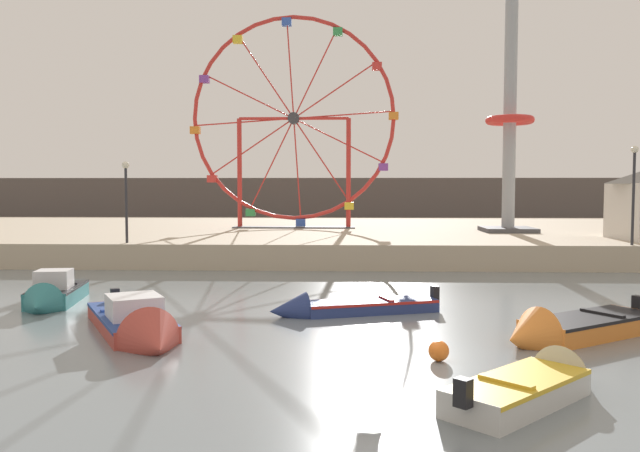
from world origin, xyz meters
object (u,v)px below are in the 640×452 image
object	(u,v)px
motorboat_orange_hull	(567,329)
mooring_buoy_orange	(439,351)
promenade_lamp_near	(126,189)
motorboat_pale_grey	(536,383)
promenade_lamp_far	(634,181)
motorboat_faded_red	(139,326)
motorboat_navy_blue	(341,307)
ferris_wheel_red_frame	(294,122)
motorboat_teal_painted	(52,295)
drop_tower_steel_tower	(510,118)

from	to	relation	value
motorboat_orange_hull	mooring_buoy_orange	size ratio (longest dim) A/B	10.62
promenade_lamp_near	mooring_buoy_orange	distance (m)	19.50
motorboat_pale_grey	promenade_lamp_near	distance (m)	22.14
motorboat_pale_grey	promenade_lamp_far	distance (m)	19.82
motorboat_faded_red	motorboat_orange_hull	distance (m)	10.35
motorboat_faded_red	promenade_lamp_far	distance (m)	22.07
motorboat_navy_blue	motorboat_orange_hull	xyz separation A→B (m)	(5.44, -2.98, 0.07)
motorboat_pale_grey	motorboat_faded_red	bearing A→B (deg)	108.34
motorboat_navy_blue	ferris_wheel_red_frame	world-z (taller)	ferris_wheel_red_frame
motorboat_teal_painted	mooring_buoy_orange	bearing A→B (deg)	52.42
motorboat_teal_painted	drop_tower_steel_tower	distance (m)	25.88
motorboat_navy_blue	promenade_lamp_far	bearing A→B (deg)	-159.44
drop_tower_steel_tower	motorboat_navy_blue	bearing A→B (deg)	-117.01
motorboat_teal_painted	promenade_lamp_near	bearing A→B (deg)	175.48
motorboat_teal_painted	mooring_buoy_orange	world-z (taller)	motorboat_teal_painted
motorboat_faded_red	mooring_buoy_orange	xyz separation A→B (m)	(6.99, -1.85, -0.06)
motorboat_navy_blue	ferris_wheel_red_frame	bearing A→B (deg)	-99.77
promenade_lamp_near	promenade_lamp_far	distance (m)	22.18
motorboat_navy_blue	mooring_buoy_orange	xyz separation A→B (m)	(2.08, -4.98, 0.02)
ferris_wheel_red_frame	promenade_lamp_far	distance (m)	19.27
motorboat_orange_hull	mooring_buoy_orange	bearing A→B (deg)	-3.13
drop_tower_steel_tower	promenade_lamp_far	distance (m)	9.44
promenade_lamp_far	mooring_buoy_orange	bearing A→B (deg)	-124.95
motorboat_navy_blue	motorboat_orange_hull	world-z (taller)	motorboat_orange_hull
motorboat_pale_grey	motorboat_orange_hull	distance (m)	4.77
motorboat_pale_grey	drop_tower_steel_tower	world-z (taller)	drop_tower_steel_tower
motorboat_teal_painted	motorboat_orange_hull	bearing A→B (deg)	65.45
motorboat_pale_grey	motorboat_orange_hull	xyz separation A→B (m)	(1.99, 4.33, 0.01)
motorboat_teal_painted	promenade_lamp_far	size ratio (longest dim) A/B	0.96
ferris_wheel_red_frame	drop_tower_steel_tower	world-z (taller)	drop_tower_steel_tower
motorboat_faded_red	drop_tower_steel_tower	world-z (taller)	drop_tower_steel_tower
motorboat_orange_hull	drop_tower_steel_tower	xyz separation A→B (m)	(3.76, 21.01, 7.17)
motorboat_navy_blue	motorboat_pale_grey	xyz separation A→B (m)	(3.45, -7.31, 0.05)
mooring_buoy_orange	motorboat_faded_red	bearing A→B (deg)	165.16
drop_tower_steel_tower	promenade_lamp_near	bearing A→B (deg)	-157.49
motorboat_faded_red	motorboat_navy_blue	bearing A→B (deg)	93.50
promenade_lamp_far	motorboat_orange_hull	bearing A→B (deg)	-118.71
ferris_wheel_red_frame	promenade_lamp_near	distance (m)	13.16
ferris_wheel_red_frame	promenade_lamp_far	bearing A→B (deg)	-35.13
motorboat_teal_painted	promenade_lamp_near	distance (m)	9.83
motorboat_pale_grey	drop_tower_steel_tower	distance (m)	26.96
motorboat_pale_grey	drop_tower_steel_tower	xyz separation A→B (m)	(5.75, 25.35, 7.18)
motorboat_orange_hull	drop_tower_steel_tower	size ratio (longest dim) A/B	0.31
motorboat_orange_hull	promenade_lamp_far	distance (m)	15.16
motorboat_navy_blue	motorboat_pale_grey	world-z (taller)	motorboat_pale_grey
motorboat_teal_painted	promenade_lamp_near	xyz separation A→B (m)	(-0.76, 9.26, 3.19)
motorboat_navy_blue	mooring_buoy_orange	world-z (taller)	motorboat_navy_blue
motorboat_teal_painted	motorboat_orange_hull	world-z (taller)	motorboat_teal_painted
motorboat_navy_blue	mooring_buoy_orange	size ratio (longest dim) A/B	11.60
motorboat_faded_red	ferris_wheel_red_frame	xyz separation A→B (m)	(1.94, 23.95, 7.23)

